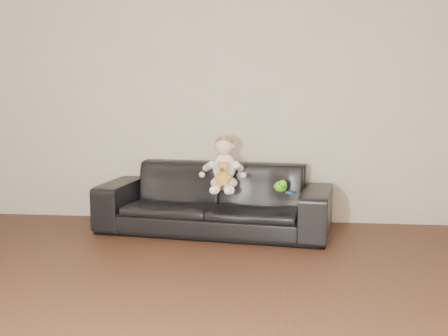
# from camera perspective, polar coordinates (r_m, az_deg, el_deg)

# --- Properties ---
(floor) EXTENTS (5.50, 5.50, 0.00)m
(floor) POSITION_cam_1_polar(r_m,az_deg,el_deg) (3.62, -6.55, -15.29)
(floor) COLOR #412417
(floor) RESTS_ON ground
(wall_back) EXTENTS (5.00, 0.00, 5.00)m
(wall_back) POSITION_cam_1_polar(r_m,az_deg,el_deg) (6.03, -0.92, 6.88)
(wall_back) COLOR #BDB39E
(wall_back) RESTS_ON ground
(sofa) EXTENTS (2.39, 1.19, 0.67)m
(sofa) POSITION_cam_1_polar(r_m,az_deg,el_deg) (5.63, -0.97, -3.10)
(sofa) COLOR black
(sofa) RESTS_ON floor
(baby) EXTENTS (0.38, 0.46, 0.53)m
(baby) POSITION_cam_1_polar(r_m,az_deg,el_deg) (5.44, -0.02, 0.13)
(baby) COLOR silver
(baby) RESTS_ON sofa
(teddy_bear) EXTENTS (0.14, 0.14, 0.24)m
(teddy_bear) POSITION_cam_1_polar(r_m,az_deg,el_deg) (5.29, -0.10, -0.68)
(teddy_bear) COLOR gold
(teddy_bear) RESTS_ON sofa
(toy_green) EXTENTS (0.18, 0.19, 0.11)m
(toy_green) POSITION_cam_1_polar(r_m,az_deg,el_deg) (5.41, 5.75, -1.90)
(toy_green) COLOR #4FCF18
(toy_green) RESTS_ON sofa
(toy_rattle) EXTENTS (0.08, 0.08, 0.07)m
(toy_rattle) POSITION_cam_1_polar(r_m,az_deg,el_deg) (5.44, 5.44, -2.02)
(toy_rattle) COLOR #E2451A
(toy_rattle) RESTS_ON sofa
(toy_blue_disc) EXTENTS (0.10, 0.10, 0.01)m
(toy_blue_disc) POSITION_cam_1_polar(r_m,az_deg,el_deg) (5.40, 6.67, -2.45)
(toy_blue_disc) COLOR blue
(toy_blue_disc) RESTS_ON sofa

